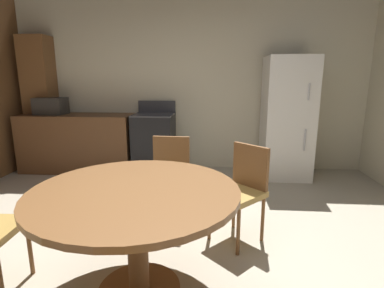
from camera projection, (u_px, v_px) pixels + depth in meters
ground_plane at (158, 273)px, 2.27m from camera, size 14.00×14.00×0.00m
wall_back at (189, 85)px, 4.79m from camera, size 5.83×0.12×2.70m
kitchen_counter at (79, 143)px, 4.73m from camera, size 1.75×0.60×0.90m
pantry_column at (42, 104)px, 4.82m from camera, size 0.44×0.36×2.10m
oven_range at (154, 143)px, 4.63m from camera, size 0.60×0.60×1.10m
refrigerator at (287, 118)px, 4.34m from camera, size 0.68×0.68×1.76m
microwave at (51, 106)px, 4.63m from camera, size 0.44×0.32×0.26m
dining_table at (136, 210)px, 1.95m from camera, size 1.36×1.36×0.76m
chair_northeast at (242, 187)px, 2.68m from camera, size 0.57×0.57×0.87m
chair_north at (169, 174)px, 3.03m from camera, size 0.42×0.42×0.87m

